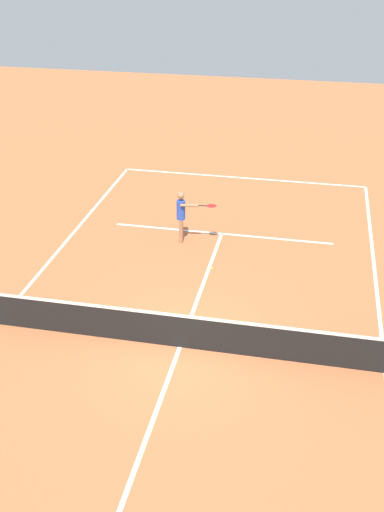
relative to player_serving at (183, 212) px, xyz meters
name	(u,v)px	position (x,y,z in m)	size (l,w,h in m)	color
ground_plane	(180,347)	(-1.17, 5.60, -1.05)	(60.00, 60.00, 0.00)	#B76038
court_lines	(180,347)	(-1.17, 5.60, -1.04)	(9.97, 23.44, 0.01)	white
tennis_net	(180,331)	(-1.17, 5.60, -0.55)	(10.57, 0.10, 1.07)	#4C4C51
player_serving	(183,212)	(0.00, 0.00, 0.00)	(1.32, 0.46, 1.75)	#9E704C
tennis_ball	(212,269)	(-1.27, 1.64, -1.01)	(0.07, 0.07, 0.07)	#CCE033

